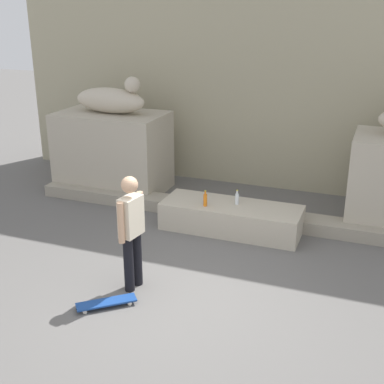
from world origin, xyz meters
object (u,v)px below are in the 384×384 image
Objects in this scene: statue_reclining_left at (112,99)px; skater at (131,228)px; skateboard at (106,302)px; bottle_orange at (205,200)px; bottle_clear at (237,198)px.

statue_reclining_left is 4.34m from skater.
bottle_orange reaches higher than skateboard.
skater reaches higher than bottle_clear.
statue_reclining_left is 6.15× the size of bottle_clear.
skater is 6.28× the size of bottle_clear.
bottle_orange is (0.43, 2.74, 0.54)m from skateboard.
statue_reclining_left is at bearing 151.16° from bottle_orange.
statue_reclining_left is 0.98× the size of skater.
skater is 2.20m from bottle_orange.
bottle_orange is at bearing 0.38° from skater.
statue_reclining_left is 5.70× the size of bottle_orange.
skater is (2.25, -3.57, -1.03)m from statue_reclining_left.
skateboard is at bearing 177.98° from skater.
skater is 5.82× the size of bottle_orange.
bottle_clear reaches higher than skateboard.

